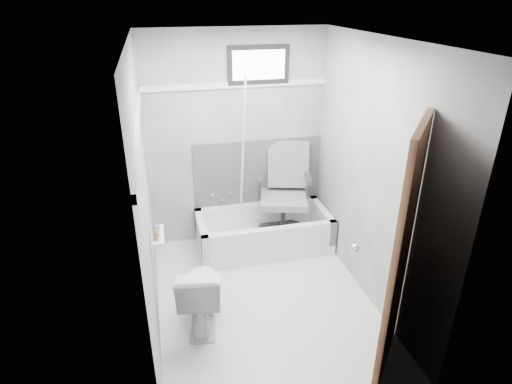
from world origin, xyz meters
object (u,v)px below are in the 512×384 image
object	(u,v)px
bathtub	(264,231)
soap_bottle_b	(156,226)
office_chair	(284,193)
door	(459,280)
soap_bottle_a	(156,234)
toilet	(201,292)

from	to	relation	value
bathtub	soap_bottle_b	xyz separation A→B (m)	(-1.17, -0.94, 0.75)
office_chair	soap_bottle_b	distance (m)	1.75
door	soap_bottle_a	size ratio (longest dim) A/B	21.30
door	soap_bottle_b	bearing A→B (deg)	146.57
office_chair	soap_bottle_a	distance (m)	1.83
bathtub	soap_bottle_b	bearing A→B (deg)	-141.14
soap_bottle_a	soap_bottle_b	world-z (taller)	soap_bottle_a
door	office_chair	bearing A→B (deg)	102.74
office_chair	soap_bottle_b	bearing A→B (deg)	-130.20
toilet	soap_bottle_a	distance (m)	0.71
door	soap_bottle_b	distance (m)	2.30
door	soap_bottle_b	size ratio (longest dim) A/B	22.29
toilet	bathtub	bearing A→B (deg)	-118.69
bathtub	office_chair	size ratio (longest dim) A/B	1.42
bathtub	door	distance (m)	2.46
toilet	soap_bottle_a	xyz separation A→B (m)	(-0.32, 0.01, 0.63)
soap_bottle_a	toilet	bearing A→B (deg)	-1.83
soap_bottle_a	door	bearing A→B (deg)	-30.42
bathtub	toilet	xyz separation A→B (m)	(-0.85, -1.09, 0.12)
toilet	office_chair	bearing A→B (deg)	-124.60
soap_bottle_a	soap_bottle_b	size ratio (longest dim) A/B	1.05
office_chair	bathtub	bearing A→B (deg)	-154.67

